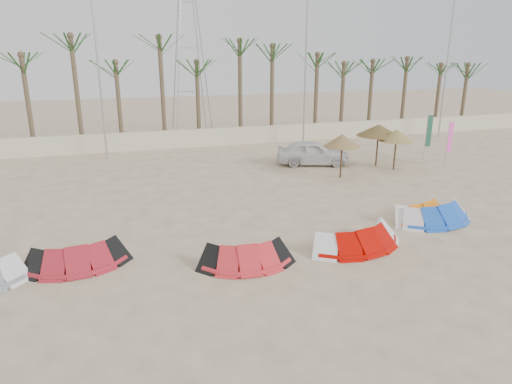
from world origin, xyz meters
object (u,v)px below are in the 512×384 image
object	(u,v)px
kite_orange	(419,209)
car	(313,153)
kite_red_left	(77,253)
parasol_left	(342,140)
kite_red_right	(354,234)
kite_red_mid	(244,251)
kite_blue	(433,210)
parasol_right	(379,130)
parasol_mid	(397,135)

from	to	relation	value
kite_orange	car	distance (m)	10.04
kite_red_left	parasol_left	size ratio (longest dim) A/B	1.38
kite_red_right	parasol_left	bearing A→B (deg)	65.84
kite_orange	parasol_left	world-z (taller)	parasol_left
kite_red_right	car	bearing A→B (deg)	73.29
kite_red_left	kite_red_mid	size ratio (longest dim) A/B	1.06
kite_red_left	kite_orange	bearing A→B (deg)	1.73
kite_orange	car	xyz separation A→B (m)	(-0.51, 10.02, 0.34)
kite_orange	kite_red_mid	bearing A→B (deg)	-166.78
kite_red_left	kite_blue	xyz separation A→B (m)	(14.06, 0.04, 0.00)
kite_red_mid	parasol_left	distance (m)	11.95
kite_red_left	parasol_right	bearing A→B (deg)	28.22
kite_red_right	kite_red_left	bearing A→B (deg)	172.30
kite_red_right	parasol_right	distance (m)	12.69
kite_red_right	parasol_mid	world-z (taller)	parasol_mid
kite_orange	kite_red_right	bearing A→B (deg)	-157.00
kite_blue	car	distance (m)	10.45
parasol_mid	parasol_right	bearing A→B (deg)	114.20
kite_blue	parasol_left	xyz separation A→B (m)	(-0.66, 7.11, 1.70)
kite_red_left	kite_red_mid	distance (m)	5.56
car	parasol_right	bearing A→B (deg)	-93.28
kite_blue	car	bearing A→B (deg)	95.09
kite_red_right	kite_orange	size ratio (longest dim) A/B	1.13
kite_orange	kite_blue	distance (m)	0.56
kite_red_right	kite_red_mid	bearing A→B (deg)	-176.84
parasol_mid	car	world-z (taller)	parasol_mid
parasol_mid	parasol_left	bearing A→B (deg)	-169.46
kite_red_mid	parasol_right	size ratio (longest dim) A/B	1.23
kite_orange	parasol_left	distance (m)	6.95
parasol_right	kite_red_right	bearing A→B (deg)	-124.87
kite_red_mid	kite_orange	xyz separation A→B (m)	(8.29, 1.95, -0.00)
parasol_left	parasol_right	world-z (taller)	parasol_right
kite_orange	parasol_right	world-z (taller)	parasol_right
kite_red_mid	parasol_left	bearing A→B (deg)	47.17
parasol_mid	kite_blue	bearing A→B (deg)	-112.51
kite_red_right	parasol_mid	distance (m)	12.08
kite_red_mid	kite_red_right	world-z (taller)	same
parasol_left	car	xyz separation A→B (m)	(-0.26, 3.29, -1.37)
kite_red_right	car	xyz separation A→B (m)	(3.52, 11.74, 0.33)
kite_red_left	parasol_mid	xyz separation A→B (m)	(17.30, 7.87, 1.65)
kite_red_left	car	size ratio (longest dim) A/B	0.77
kite_red_mid	parasol_mid	world-z (taller)	parasol_mid
kite_blue	parasol_left	world-z (taller)	parasol_left
parasol_mid	car	size ratio (longest dim) A/B	0.55
kite_red_left	parasol_right	world-z (taller)	parasol_right
kite_orange	parasol_right	bearing A→B (deg)	69.87
kite_red_mid	kite_red_right	xyz separation A→B (m)	(4.26, 0.24, 0.00)
kite_blue	parasol_mid	xyz separation A→B (m)	(3.25, 7.83, 1.65)
parasol_left	kite_orange	bearing A→B (deg)	-87.93
kite_red_left	parasol_left	world-z (taller)	parasol_left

